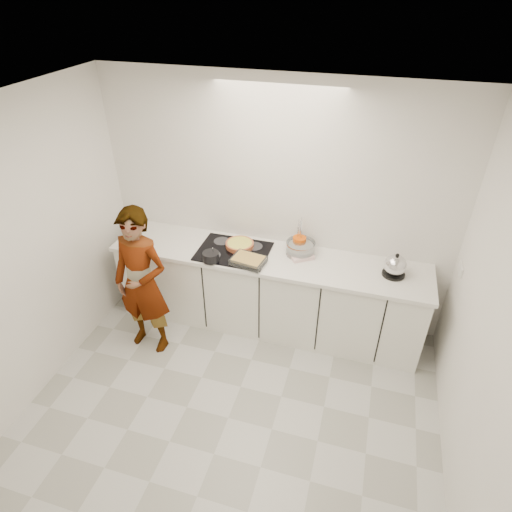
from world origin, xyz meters
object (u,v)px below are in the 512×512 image
(mixing_bowl, at_px, (301,249))
(cook, at_px, (142,283))
(kettle, at_px, (395,266))
(saucepan, at_px, (211,257))
(tart_dish, at_px, (240,244))
(hob, at_px, (234,251))
(baking_dish, at_px, (248,260))
(utensil_crock, at_px, (299,244))

(mixing_bowl, height_order, cook, cook)
(mixing_bowl, distance_m, kettle, 0.93)
(saucepan, height_order, kettle, kettle)
(kettle, bearing_deg, cook, -164.30)
(saucepan, distance_m, kettle, 1.76)
(tart_dish, xyz_separation_m, kettle, (1.54, -0.05, 0.06))
(saucepan, bearing_deg, tart_dish, 58.92)
(hob, xyz_separation_m, tart_dish, (0.04, 0.09, 0.03))
(baking_dish, distance_m, mixing_bowl, 0.56)
(tart_dish, relative_size, mixing_bowl, 1.14)
(cook, bearing_deg, tart_dish, 46.79)
(hob, bearing_deg, utensil_crock, 17.04)
(mixing_bowl, distance_m, utensil_crock, 0.05)
(tart_dish, relative_size, utensil_crock, 2.04)
(hob, height_order, saucepan, saucepan)
(hob, xyz_separation_m, mixing_bowl, (0.66, 0.16, 0.06))
(tart_dish, bearing_deg, utensil_crock, 9.74)
(baking_dish, height_order, kettle, kettle)
(mixing_bowl, height_order, kettle, kettle)
(baking_dish, height_order, mixing_bowl, mixing_bowl)
(kettle, bearing_deg, mixing_bowl, 173.09)
(cook, bearing_deg, hob, 44.12)
(hob, relative_size, cook, 0.45)
(tart_dish, bearing_deg, hob, -111.07)
(tart_dish, xyz_separation_m, saucepan, (-0.19, -0.32, 0.02))
(saucepan, relative_size, kettle, 0.71)
(baking_dish, xyz_separation_m, mixing_bowl, (0.45, 0.33, 0.01))
(hob, height_order, kettle, kettle)
(utensil_crock, bearing_deg, saucepan, -151.93)
(saucepan, height_order, mixing_bowl, saucepan)
(tart_dish, distance_m, saucepan, 0.38)
(tart_dish, height_order, utensil_crock, utensil_crock)
(hob, bearing_deg, baking_dish, -38.97)
(utensil_crock, bearing_deg, kettle, -9.08)
(baking_dish, bearing_deg, saucepan, -170.85)
(baking_dish, relative_size, mixing_bowl, 1.16)
(hob, height_order, baking_dish, baking_dish)
(hob, height_order, cook, cook)
(baking_dish, relative_size, utensil_crock, 2.09)
(mixing_bowl, relative_size, utensil_crock, 1.80)
(tart_dish, xyz_separation_m, cook, (-0.77, -0.70, -0.16))
(tart_dish, xyz_separation_m, utensil_crock, (0.60, 0.10, 0.04))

